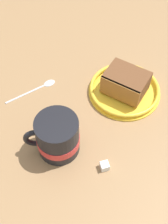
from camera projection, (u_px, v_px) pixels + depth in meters
ground_plane at (105, 100)px, 73.37cm from camera, size 119.71×119.71×3.68cm
small_plate at (124, 90)px, 71.61cm from camera, size 17.50×17.50×1.88cm
cake_slice at (125, 83)px, 69.25cm from camera, size 10.79×9.27×5.35cm
tea_mug at (57, 137)px, 59.61cm from camera, size 9.83×9.78×9.36cm
teaspoon at (41, 86)px, 73.08cm from camera, size 5.43×13.11×0.80cm
sugar_cube at (105, 166)px, 59.83cm from camera, size 2.38×2.38×1.70cm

